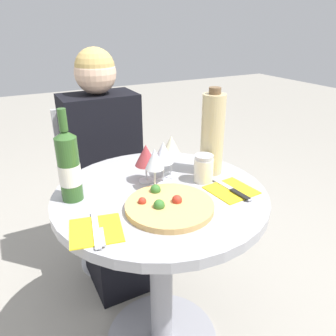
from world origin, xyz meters
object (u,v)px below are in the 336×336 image
dining_table (161,241)px  wine_bottle (69,166)px  tall_carafe (212,134)px  chair_behind_diner (103,190)px  seated_diner (110,184)px  pizza_large (169,205)px

dining_table → wine_bottle: size_ratio=2.43×
dining_table → wine_bottle: (-0.29, 0.09, 0.34)m
dining_table → tall_carafe: tall_carafe is taller
wine_bottle → tall_carafe: (0.54, -0.04, 0.04)m
dining_table → chair_behind_diner: bearing=91.8°
seated_diner → pizza_large: 0.70m
pizza_large → dining_table: bearing=76.5°
wine_bottle → seated_diner: bearing=59.6°
seated_diner → wine_bottle: seated_diner is taller
pizza_large → wine_bottle: wine_bottle is taller
seated_diner → tall_carafe: (0.28, -0.49, 0.37)m
pizza_large → wine_bottle: size_ratio=0.92×
chair_behind_diner → wine_bottle: wine_bottle is taller
pizza_large → tall_carafe: 0.36m
seated_diner → tall_carafe: bearing=119.3°
pizza_large → chair_behind_diner: bearing=89.6°
seated_diner → tall_carafe: 0.68m
chair_behind_diner → wine_bottle: size_ratio=2.88×
chair_behind_diner → wine_bottle: 0.79m
dining_table → tall_carafe: (0.25, 0.06, 0.38)m
dining_table → chair_behind_diner: size_ratio=0.85×
tall_carafe → pizza_large: bearing=-148.6°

